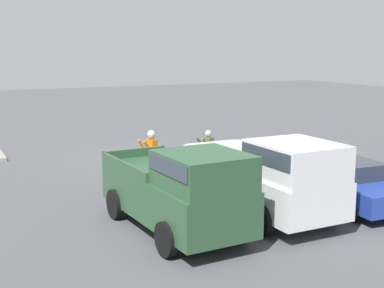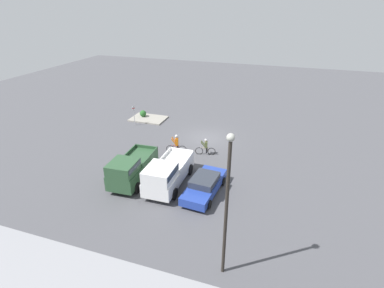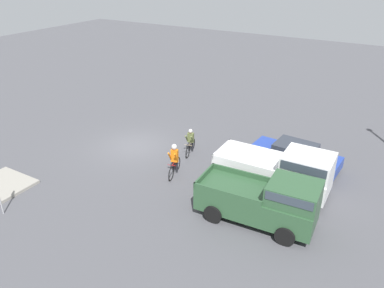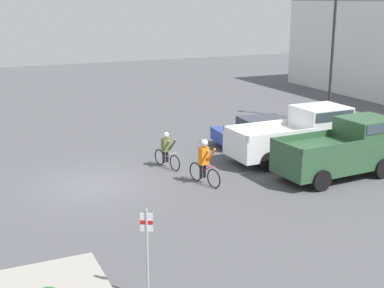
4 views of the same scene
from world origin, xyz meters
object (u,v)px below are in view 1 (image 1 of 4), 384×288
Objects in this scene: cyclist_0 at (151,154)px; cyclist_1 at (208,150)px; sedan_0 at (342,181)px; pickup_truck_1 at (180,189)px; pickup_truck_0 at (269,175)px.

cyclist_0 reaches higher than cyclist_1.
cyclist_0 reaches higher than sedan_0.
pickup_truck_1 is at bearing 56.63° from cyclist_1.
cyclist_1 is (-4.00, -6.07, -0.42)m from pickup_truck_1.
pickup_truck_0 is at bearing 3.02° from sedan_0.
cyclist_0 is 1.03× the size of cyclist_1.
pickup_truck_0 reaches higher than cyclist_0.
cyclist_0 is at bearing 11.87° from cyclist_1.
pickup_truck_1 is at bearing 4.23° from pickup_truck_0.
pickup_truck_1 is (5.58, 0.35, 0.50)m from sedan_0.
cyclist_1 is at bearing -74.51° from sedan_0.
cyclist_1 is (-1.21, -5.86, -0.41)m from pickup_truck_0.
pickup_truck_0 is at bearing -175.77° from pickup_truck_1.
cyclist_1 is at bearing -101.65° from pickup_truck_0.
pickup_truck_0 is at bearing 104.13° from cyclist_0.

